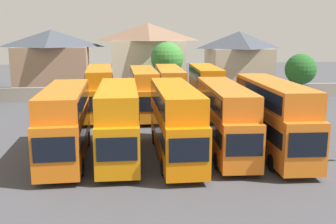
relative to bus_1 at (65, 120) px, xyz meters
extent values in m
plane|color=#424247|center=(7.32, 17.96, -2.77)|extent=(140.00, 140.00, 0.00)
cube|color=gray|center=(7.32, 24.12, -1.87)|extent=(56.00, 0.50, 1.80)
cube|color=orange|center=(0.00, -0.09, -0.85)|extent=(2.89, 10.73, 3.12)
cube|color=black|center=(0.15, -5.43, -0.47)|extent=(2.29, 0.14, 1.41)
cube|color=black|center=(0.00, -0.09, -0.47)|extent=(2.91, 9.88, 0.98)
cube|color=orange|center=(-0.01, 0.18, 1.43)|extent=(2.83, 10.19, 1.43)
cube|color=black|center=(-0.01, 0.18, 1.43)|extent=(2.90, 9.66, 1.00)
cylinder|color=black|center=(1.29, -3.36, -2.22)|extent=(0.33, 1.11, 1.10)
cylinder|color=black|center=(-1.10, -3.42, -2.22)|extent=(0.33, 1.11, 1.10)
cylinder|color=black|center=(1.10, 3.25, -2.22)|extent=(0.33, 1.11, 1.10)
cylinder|color=black|center=(-1.28, 3.18, -2.22)|extent=(0.33, 1.11, 1.10)
cube|color=orange|center=(3.56, -0.19, -0.91)|extent=(2.63, 10.53, 2.99)
cube|color=black|center=(3.53, -5.47, -0.55)|extent=(2.27, 0.09, 1.35)
cube|color=black|center=(3.56, -0.19, -0.55)|extent=(2.66, 9.69, 0.94)
cube|color=orange|center=(3.56, 0.07, 1.40)|extent=(2.57, 10.01, 1.62)
cube|color=black|center=(3.56, 0.07, 1.40)|extent=(2.66, 9.48, 1.14)
cylinder|color=black|center=(4.73, -3.46, -2.22)|extent=(0.31, 1.10, 1.10)
cylinder|color=black|center=(2.36, -3.45, -2.22)|extent=(0.31, 1.10, 1.10)
cylinder|color=black|center=(4.76, 3.07, -2.22)|extent=(0.31, 1.10, 1.10)
cylinder|color=black|center=(2.39, 3.08, -2.22)|extent=(0.31, 1.10, 1.10)
cube|color=orange|center=(7.44, -0.41, -0.89)|extent=(2.56, 11.43, 3.04)
cube|color=black|center=(7.46, -6.14, -0.53)|extent=(2.23, 0.08, 1.37)
cube|color=black|center=(7.44, -0.41, -0.53)|extent=(2.59, 10.51, 0.96)
cube|color=orange|center=(7.44, -0.13, 1.40)|extent=(2.50, 10.86, 1.54)
cube|color=black|center=(7.44, -0.13, 1.40)|extent=(2.59, 10.29, 1.08)
cylinder|color=black|center=(8.62, -3.95, -2.22)|extent=(0.30, 1.10, 1.10)
cylinder|color=black|center=(6.29, -3.96, -2.22)|extent=(0.30, 1.10, 1.10)
cylinder|color=black|center=(8.60, 3.13, -2.22)|extent=(0.30, 1.10, 1.10)
cylinder|color=black|center=(6.27, 3.13, -2.22)|extent=(0.30, 1.10, 1.10)
cube|color=orange|center=(11.11, 0.36, -0.92)|extent=(3.05, 11.63, 2.97)
cube|color=black|center=(10.80, -5.41, -0.57)|extent=(2.15, 0.19, 1.34)
cube|color=black|center=(11.11, 0.36, -0.57)|extent=(3.05, 10.71, 0.94)
cube|color=orange|center=(11.12, 0.65, 1.33)|extent=(2.98, 11.05, 1.54)
cube|color=black|center=(11.12, 0.65, 1.33)|extent=(3.03, 10.48, 1.08)
cylinder|color=black|center=(12.04, -3.26, -2.22)|extent=(0.36, 1.11, 1.10)
cylinder|color=black|center=(9.79, -3.14, -2.22)|extent=(0.36, 1.11, 1.10)
cylinder|color=black|center=(12.42, 3.86, -2.22)|extent=(0.36, 1.11, 1.10)
cylinder|color=black|center=(10.18, 3.98, -2.22)|extent=(0.36, 1.11, 1.10)
cube|color=orange|center=(14.46, -0.23, -0.82)|extent=(3.07, 12.00, 3.18)
cube|color=black|center=(14.20, -6.19, -0.44)|extent=(2.24, 0.18, 1.43)
cube|color=black|center=(14.46, -0.23, -0.44)|extent=(3.06, 11.05, 1.00)
cube|color=orange|center=(14.48, 0.07, 1.58)|extent=(2.99, 11.40, 1.63)
cube|color=black|center=(14.48, 0.07, 1.58)|extent=(3.05, 10.81, 1.14)
cylinder|color=black|center=(15.47, -3.97, -2.22)|extent=(0.35, 1.11, 1.10)
cylinder|color=black|center=(13.13, -3.86, -2.22)|extent=(0.35, 1.11, 1.10)
cylinder|color=black|center=(15.79, 3.40, -2.22)|extent=(0.35, 1.11, 1.10)
cylinder|color=black|center=(13.46, 3.51, -2.22)|extent=(0.35, 1.11, 1.10)
cube|color=orange|center=(1.50, 14.19, -0.87)|extent=(3.04, 11.18, 3.07)
cube|color=black|center=(1.77, 8.64, -0.51)|extent=(2.21, 0.19, 1.38)
cube|color=black|center=(1.50, 14.19, -0.51)|extent=(3.03, 10.29, 0.97)
cube|color=orange|center=(1.49, 14.47, 1.47)|extent=(2.96, 10.62, 1.61)
cube|color=black|center=(1.49, 14.47, 1.47)|extent=(3.02, 10.07, 1.13)
cylinder|color=black|center=(2.82, 10.82, -2.22)|extent=(0.35, 1.11, 1.10)
cylinder|color=black|center=(0.52, 10.71, -2.22)|extent=(0.35, 1.11, 1.10)
cylinder|color=black|center=(2.49, 17.67, -2.22)|extent=(0.35, 1.11, 1.10)
cylinder|color=black|center=(0.19, 17.56, -2.22)|extent=(0.35, 1.11, 1.10)
cube|color=orange|center=(6.02, 13.92, -0.91)|extent=(2.59, 11.27, 3.00)
cube|color=black|center=(6.11, 8.29, -0.55)|extent=(2.13, 0.11, 1.35)
cube|color=black|center=(6.02, 13.92, -0.55)|extent=(2.62, 10.37, 0.95)
cube|color=orange|center=(6.01, 14.20, 1.35)|extent=(2.54, 10.70, 1.50)
cube|color=black|center=(6.01, 14.20, 1.35)|extent=(2.62, 10.14, 1.05)
cylinder|color=black|center=(7.18, 10.46, -2.22)|extent=(0.32, 1.10, 1.10)
cylinder|color=black|center=(4.96, 10.43, -2.22)|extent=(0.32, 1.10, 1.10)
cylinder|color=black|center=(7.07, 17.42, -2.22)|extent=(0.32, 1.10, 1.10)
cylinder|color=black|center=(4.85, 17.39, -2.22)|extent=(0.32, 1.10, 1.10)
cube|color=orange|center=(8.79, 14.38, -0.96)|extent=(2.84, 11.77, 2.90)
cube|color=black|center=(8.60, 8.52, -0.61)|extent=(2.17, 0.15, 1.31)
cube|color=black|center=(8.79, 14.38, -0.61)|extent=(2.85, 10.83, 0.91)
cube|color=orange|center=(8.80, 14.67, 1.33)|extent=(2.77, 11.18, 1.68)
cube|color=black|center=(8.80, 14.67, 1.33)|extent=(2.84, 10.60, 1.17)
cylinder|color=black|center=(9.80, 10.72, -2.22)|extent=(0.34, 1.11, 1.10)
cylinder|color=black|center=(7.54, 10.80, -2.22)|extent=(0.34, 1.11, 1.10)
cylinder|color=black|center=(10.04, 17.97, -2.22)|extent=(0.34, 1.11, 1.10)
cylinder|color=black|center=(7.77, 18.04, -2.22)|extent=(0.34, 1.11, 1.10)
cube|color=orange|center=(12.66, 14.30, -0.87)|extent=(3.08, 10.60, 3.09)
cube|color=black|center=(12.36, 9.05, -0.50)|extent=(2.19, 0.21, 1.39)
cube|color=black|center=(12.66, 14.30, -0.50)|extent=(3.08, 9.77, 0.97)
cube|color=orange|center=(12.67, 14.56, 1.48)|extent=(3.00, 10.07, 1.60)
cube|color=black|center=(12.67, 14.56, 1.48)|extent=(3.06, 9.56, 1.12)
cylinder|color=black|center=(13.61, 10.99, -2.22)|extent=(0.36, 1.12, 1.10)
cylinder|color=black|center=(11.33, 11.12, -2.22)|extent=(0.36, 1.12, 1.10)
cylinder|color=black|center=(13.99, 17.47, -2.22)|extent=(0.36, 1.12, 1.10)
cylinder|color=black|center=(11.70, 17.60, -2.22)|extent=(0.36, 1.12, 1.10)
cube|color=#9E7A60|center=(-6.55, 33.67, 0.52)|extent=(10.49, 7.14, 6.57)
pyramid|color=#3D424C|center=(-6.55, 33.67, 5.07)|extent=(11.02, 7.50, 2.52)
cube|color=beige|center=(7.67, 33.28, 0.96)|extent=(10.71, 6.64, 7.46)
pyramid|color=brown|center=(7.67, 33.28, 6.01)|extent=(11.25, 6.97, 2.64)
cube|color=tan|center=(21.73, 32.84, 0.37)|extent=(9.12, 7.88, 6.27)
pyramid|color=#3D424C|center=(21.73, 32.84, 4.80)|extent=(9.58, 8.27, 2.59)
cylinder|color=brown|center=(26.86, 22.12, -1.50)|extent=(0.57, 0.57, 2.53)
sphere|color=#235B23|center=(26.86, 22.12, 1.17)|extent=(4.03, 4.03, 4.03)
cylinder|color=brown|center=(9.89, 26.62, -0.95)|extent=(0.54, 0.54, 3.63)
sphere|color=#387F33|center=(9.89, 26.62, 2.41)|extent=(4.44, 4.44, 4.44)
camera|label=1|loc=(4.03, -26.18, 5.68)|focal=41.52mm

